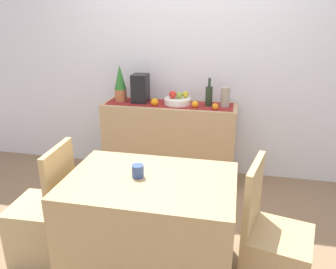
{
  "coord_description": "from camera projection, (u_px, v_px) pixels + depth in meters",
  "views": [
    {
      "loc": [
        0.52,
        -2.42,
        1.75
      ],
      "look_at": [
        -0.07,
        0.35,
        0.71
      ],
      "focal_mm": 35.97,
      "sensor_mm": 36.0,
      "label": 1
    }
  ],
  "objects": [
    {
      "name": "ground_plane",
      "position": [
        167.0,
        226.0,
        2.93
      ],
      "size": [
        6.4,
        6.4,
        0.02
      ],
      "primitive_type": "cube",
      "color": "#84694B",
      "rests_on": "ground"
    },
    {
      "name": "room_wall_rear",
      "position": [
        191.0,
        52.0,
        3.54
      ],
      "size": [
        6.4,
        0.06,
        2.7
      ],
      "primitive_type": "cube",
      "color": "silver",
      "rests_on": "ground"
    },
    {
      "name": "sideboard_console",
      "position": [
        169.0,
        141.0,
        3.66
      ],
      "size": [
        1.4,
        0.42,
        0.84
      ],
      "primitive_type": "cube",
      "color": "tan",
      "rests_on": "ground"
    },
    {
      "name": "table_runner",
      "position": [
        169.0,
        104.0,
        3.51
      ],
      "size": [
        1.32,
        0.32,
        0.01
      ],
      "primitive_type": "cube",
      "color": "maroon",
      "rests_on": "sideboard_console"
    },
    {
      "name": "fruit_bowl",
      "position": [
        178.0,
        101.0,
        3.48
      ],
      "size": [
        0.28,
        0.28,
        0.06
      ],
      "primitive_type": "cylinder",
      "color": "white",
      "rests_on": "table_runner"
    },
    {
      "name": "apple_right",
      "position": [
        173.0,
        94.0,
        3.46
      ],
      "size": [
        0.08,
        0.08,
        0.08
      ],
      "primitive_type": "sphere",
      "color": "red",
      "rests_on": "fruit_bowl"
    },
    {
      "name": "apple_left",
      "position": [
        179.0,
        95.0,
        3.46
      ],
      "size": [
        0.07,
        0.07,
        0.07
      ],
      "primitive_type": "sphere",
      "color": "olive",
      "rests_on": "fruit_bowl"
    },
    {
      "name": "apple_upper",
      "position": [
        185.0,
        94.0,
        3.49
      ],
      "size": [
        0.07,
        0.07,
        0.07
      ],
      "primitive_type": "sphere",
      "color": "gold",
      "rests_on": "fruit_bowl"
    },
    {
      "name": "wine_bottle",
      "position": [
        209.0,
        96.0,
        3.4
      ],
      "size": [
        0.07,
        0.07,
        0.29
      ],
      "color": "#223421",
      "rests_on": "sideboard_console"
    },
    {
      "name": "coffee_maker",
      "position": [
        140.0,
        89.0,
        3.52
      ],
      "size": [
        0.16,
        0.18,
        0.3
      ],
      "primitive_type": "cube",
      "color": "black",
      "rests_on": "sideboard_console"
    },
    {
      "name": "ceramic_vase",
      "position": [
        225.0,
        97.0,
        3.37
      ],
      "size": [
        0.09,
        0.09,
        0.21
      ],
      "primitive_type": "cylinder",
      "color": "#9E9983",
      "rests_on": "sideboard_console"
    },
    {
      "name": "potted_plant",
      "position": [
        120.0,
        83.0,
        3.55
      ],
      "size": [
        0.12,
        0.12,
        0.39
      ],
      "color": "#BA6D41",
      "rests_on": "sideboard_console"
    },
    {
      "name": "orange_loose_near_bowl",
      "position": [
        195.0,
        104.0,
        3.37
      ],
      "size": [
        0.07,
        0.07,
        0.07
      ],
      "primitive_type": "sphere",
      "color": "orange",
      "rests_on": "sideboard_console"
    },
    {
      "name": "orange_loose_far",
      "position": [
        155.0,
        102.0,
        3.44
      ],
      "size": [
        0.08,
        0.08,
        0.08
      ],
      "primitive_type": "sphere",
      "color": "orange",
      "rests_on": "sideboard_console"
    },
    {
      "name": "orange_loose_end",
      "position": [
        215.0,
        107.0,
        3.3
      ],
      "size": [
        0.06,
        0.06,
        0.06
      ],
      "primitive_type": "sphere",
      "color": "orange",
      "rests_on": "sideboard_console"
    },
    {
      "name": "dining_table",
      "position": [
        151.0,
        228.0,
        2.28
      ],
      "size": [
        1.09,
        0.74,
        0.74
      ],
      "primitive_type": "cube",
      "color": "tan",
      "rests_on": "ground"
    },
    {
      "name": "coffee_cup",
      "position": [
        138.0,
        171.0,
        2.17
      ],
      "size": [
        0.08,
        0.08,
        0.08
      ],
      "primitive_type": "cylinder",
      "color": "#354E89",
      "rests_on": "dining_table"
    },
    {
      "name": "chair_near_window",
      "position": [
        45.0,
        226.0,
        2.47
      ],
      "size": [
        0.42,
        0.42,
        0.9
      ],
      "color": "tan",
      "rests_on": "ground"
    },
    {
      "name": "chair_by_corner",
      "position": [
        273.0,
        257.0,
        2.16
      ],
      "size": [
        0.48,
        0.48,
        0.9
      ],
      "color": "tan",
      "rests_on": "ground"
    }
  ]
}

